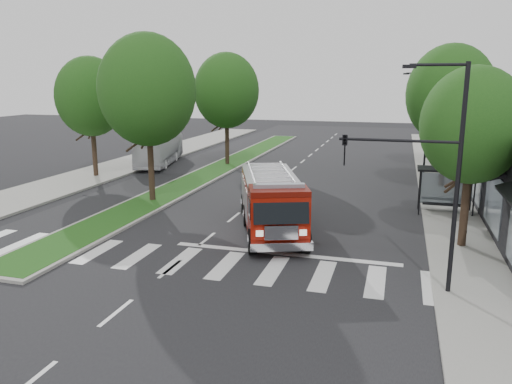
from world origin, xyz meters
TOP-DOWN VIEW (x-y plane):
  - ground at (0.00, 0.00)m, footprint 140.00×140.00m
  - sidewalk_right at (12.50, 10.00)m, footprint 5.00×80.00m
  - sidewalk_left at (-14.50, 10.00)m, footprint 5.00×80.00m
  - median at (-6.00, 18.00)m, footprint 3.00×50.00m
  - bus_shelter at (11.20, 8.15)m, footprint 3.20×1.60m
  - tree_right_near at (11.50, 2.00)m, footprint 4.40×4.40m
  - tree_right_mid at (11.50, 14.00)m, footprint 5.60×5.60m
  - tree_right_far at (11.50, 24.00)m, footprint 5.00×5.00m
  - tree_median_near at (-6.00, 6.00)m, footprint 5.80×5.80m
  - tree_median_far at (-6.00, 20.00)m, footprint 5.60×5.60m
  - tree_left_mid at (-14.00, 12.00)m, footprint 5.20×5.20m
  - streetlight_right_near at (9.61, -3.50)m, footprint 4.08×0.22m
  - streetlight_right_far at (10.35, 20.00)m, footprint 2.11×0.20m
  - fire_engine at (2.58, 2.25)m, footprint 5.47×9.13m
  - city_bus at (-12.00, 18.94)m, footprint 4.42×9.88m

SIDE VIEW (x-z plane):
  - ground at x=0.00m, z-range 0.00..0.00m
  - sidewalk_right at x=12.50m, z-range 0.00..0.15m
  - sidewalk_left at x=-14.50m, z-range 0.00..0.15m
  - median at x=-6.00m, z-range 0.00..0.16m
  - city_bus at x=-12.00m, z-range 0.00..2.68m
  - fire_engine at x=2.58m, z-range -0.06..2.98m
  - bus_shelter at x=11.20m, z-range 0.73..3.34m
  - streetlight_right_far at x=10.35m, z-range 0.48..8.48m
  - streetlight_right_near at x=9.61m, z-range 0.67..8.67m
  - tree_right_near at x=11.50m, z-range 1.48..9.53m
  - tree_right_far at x=11.50m, z-range 1.47..10.20m
  - tree_left_mid at x=-14.00m, z-range 1.58..10.74m
  - tree_right_mid at x=11.50m, z-range 1.63..11.35m
  - tree_median_far at x=-6.00m, z-range 1.63..11.35m
  - tree_median_near at x=-6.00m, z-range 1.73..11.89m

